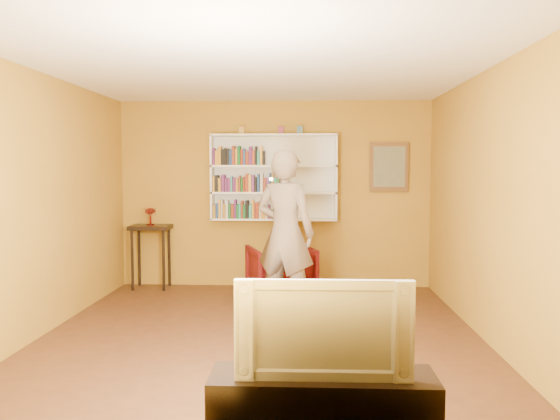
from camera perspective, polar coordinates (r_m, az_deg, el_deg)
The scene contains 16 objects.
room_shell at distance 5.50m, azimuth -2.08°, elevation -2.99°, with size 5.30×5.80×2.88m.
bookshelf at distance 7.86m, azimuth -0.62°, elevation 3.40°, with size 1.80×0.29×1.23m.
books_row_lower at distance 7.81m, azimuth -3.54°, elevation -0.04°, with size 0.94×0.19×0.27m.
books_row_middle at distance 7.79m, azimuth -3.33°, elevation 2.75°, with size 0.99×0.19×0.27m.
books_row_upper at distance 7.81m, azimuth -4.30°, elevation 5.56°, with size 0.74×0.19×0.27m.
ornament_left at distance 7.86m, azimuth -4.00°, elevation 8.29°, with size 0.08×0.08×0.11m, color #B58933.
ornament_centre at distance 7.82m, azimuth 0.11°, elevation 8.32°, with size 0.08×0.08×0.11m, color #8A2E49.
ornament_right at distance 7.81m, azimuth 2.08°, elevation 8.36°, with size 0.08×0.08×0.11m, color #42666F.
framed_painting at distance 7.99m, azimuth 11.33°, elevation 4.45°, with size 0.55×0.05×0.70m.
console_table at distance 8.06m, azimuth -13.35°, elevation -2.66°, with size 0.56×0.43×0.91m.
ruby_lustre at distance 8.03m, azimuth -13.39°, elevation -0.28°, with size 0.16×0.15×0.25m.
armchair at distance 7.11m, azimuth 0.07°, elevation -6.64°, with size 0.78×0.80×0.73m, color #400408.
person at distance 6.34m, azimuth 0.54°, elevation -2.44°, with size 0.71×0.46×1.94m, color #786758.
game_remote at distance 6.03m, azimuth -0.90°, elevation 3.25°, with size 0.04×0.15×0.04m, color white.
tv_cabinet at distance 3.51m, azimuth 4.46°, elevation -20.43°, with size 1.35×0.41×0.48m, color black.
television at distance 3.32m, azimuth 4.52°, elevation -11.95°, with size 1.03×0.14×0.59m, color black.
Camera 1 is at (0.46, -5.44, 1.70)m, focal length 35.00 mm.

